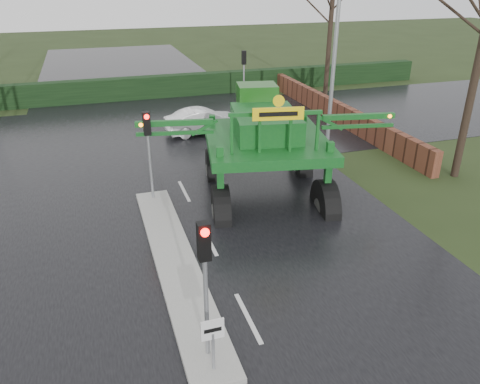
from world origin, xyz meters
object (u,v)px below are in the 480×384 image
object	(u,v)px
crop_sprayer	(219,145)
white_sedan	(204,133)
traffic_signal_far	(244,66)
keep_left_sign	(213,337)
traffic_signal_mid	(148,137)
traffic_signal_near	(205,263)
street_light_right	(332,19)

from	to	relation	value
crop_sprayer	white_sedan	distance (m)	9.62
white_sedan	traffic_signal_far	bearing A→B (deg)	-43.13
keep_left_sign	traffic_signal_mid	distance (m)	9.12
traffic_signal_far	white_sedan	distance (m)	6.82
traffic_signal_near	crop_sprayer	size ratio (longest dim) A/B	0.37
traffic_signal_near	traffic_signal_mid	xyz separation A→B (m)	(0.00, 8.50, 0.00)
crop_sprayer	keep_left_sign	bearing A→B (deg)	-95.82
traffic_signal_mid	white_sedan	distance (m)	8.89
keep_left_sign	traffic_signal_far	world-z (taller)	traffic_signal_far
keep_left_sign	traffic_signal_near	bearing A→B (deg)	90.00
traffic_signal_far	white_sedan	bearing A→B (deg)	51.57
traffic_signal_far	street_light_right	size ratio (longest dim) A/B	0.35
keep_left_sign	traffic_signal_mid	bearing A→B (deg)	90.00
keep_left_sign	street_light_right	xyz separation A→B (m)	(9.49, 13.50, 4.93)
keep_left_sign	traffic_signal_far	distance (m)	22.93
traffic_signal_near	white_sedan	size ratio (longest dim) A/B	0.86
keep_left_sign	crop_sprayer	bearing A→B (deg)	73.24
traffic_signal_near	street_light_right	distance (m)	16.46
traffic_signal_mid	crop_sprayer	bearing A→B (deg)	-34.65
traffic_signal_near	crop_sprayer	xyz separation A→B (m)	(2.24, 6.95, -0.01)
keep_left_sign	white_sedan	distance (m)	17.04
keep_left_sign	traffic_signal_mid	xyz separation A→B (m)	(0.00, 8.99, 1.53)
street_light_right	white_sedan	world-z (taller)	street_light_right
traffic_signal_far	white_sedan	xyz separation A→B (m)	(-3.92, -4.95, -2.59)
keep_left_sign	traffic_signal_near	size ratio (longest dim) A/B	0.38
traffic_signal_mid	street_light_right	distance (m)	11.05
traffic_signal_near	street_light_right	bearing A→B (deg)	53.87
traffic_signal_near	traffic_signal_mid	distance (m)	8.50
traffic_signal_mid	white_sedan	xyz separation A→B (m)	(3.88, 7.57, -2.59)
keep_left_sign	traffic_signal_mid	size ratio (longest dim) A/B	0.38
street_light_right	crop_sprayer	xyz separation A→B (m)	(-7.25, -6.06, -3.41)
traffic_signal_far	street_light_right	world-z (taller)	street_light_right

